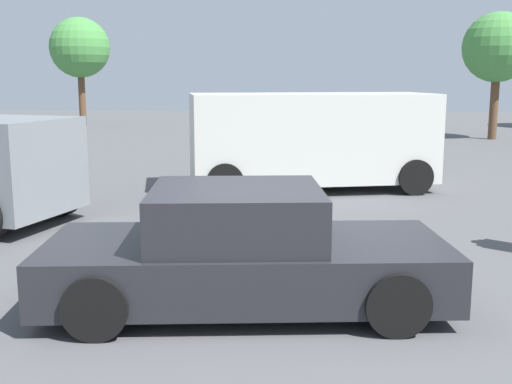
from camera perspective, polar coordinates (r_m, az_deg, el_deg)
The scene contains 6 objects.
ground_plane at distance 7.07m, azimuth 0.42°, elevation -10.04°, with size 80.00×80.00×0.00m, color #515154.
sedan_foreground at distance 6.84m, azimuth -1.14°, elevation -5.50°, with size 4.41×2.22×1.31m.
dog at distance 9.45m, azimuth -3.44°, elevation -3.28°, with size 0.70×0.28×0.40m.
van_white at distance 13.98m, azimuth 4.98°, elevation 4.89°, with size 5.55×3.14×2.11m.
tree_back_left at distance 33.97m, azimuth -15.63°, elevation 12.40°, with size 3.01×3.01×5.45m.
tree_back_center at distance 27.14m, azimuth 20.99°, elevation 12.05°, with size 2.74×2.74×4.99m.
Camera 1 is at (0.31, -6.62, 2.46)m, focal length 44.32 mm.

